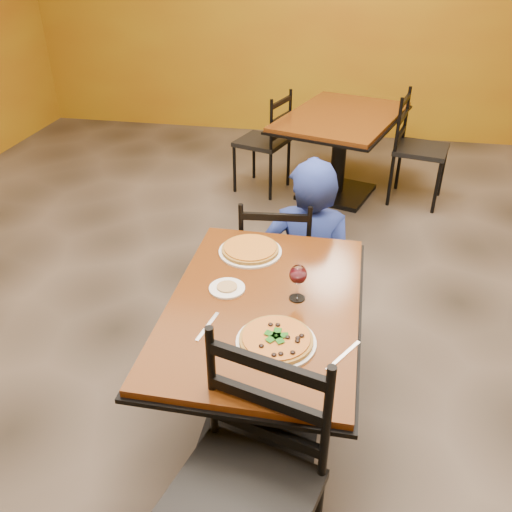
% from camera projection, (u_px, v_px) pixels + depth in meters
% --- Properties ---
extents(floor, '(7.00, 8.00, 0.01)m').
position_uv_depth(floor, '(278.00, 356.00, 3.08)').
color(floor, black).
rests_on(floor, ground).
extents(table_main, '(0.83, 1.23, 0.75)m').
position_uv_depth(table_main, '(264.00, 337.00, 2.37)').
color(table_main, '#5C2E0E').
rests_on(table_main, floor).
extents(table_second, '(1.24, 1.53, 0.75)m').
position_uv_depth(table_second, '(340.00, 136.00, 4.68)').
color(table_second, '#5C2E0E').
rests_on(table_second, floor).
extents(chair_main_near, '(0.56, 0.56, 1.02)m').
position_uv_depth(chair_main_near, '(239.00, 503.00, 1.73)').
color(chair_main_near, black).
rests_on(chair_main_near, floor).
extents(chair_main_far, '(0.44, 0.44, 0.89)m').
position_uv_depth(chair_main_far, '(276.00, 260.00, 3.14)').
color(chair_main_far, black).
rests_on(chair_main_far, floor).
extents(chair_second_left, '(0.52, 0.52, 0.91)m').
position_uv_depth(chair_second_left, '(262.00, 142.00, 4.84)').
color(chair_second_left, black).
rests_on(chair_second_left, floor).
extents(chair_second_right, '(0.52, 0.52, 0.95)m').
position_uv_depth(chair_second_right, '(421.00, 150.00, 4.61)').
color(chair_second_right, black).
rests_on(chair_second_right, floor).
extents(diner, '(0.56, 0.37, 1.07)m').
position_uv_depth(diner, '(309.00, 244.00, 3.11)').
color(diner, navy).
rests_on(diner, floor).
extents(plate_main, '(0.31, 0.31, 0.01)m').
position_uv_depth(plate_main, '(276.00, 342.00, 2.04)').
color(plate_main, white).
rests_on(plate_main, table_main).
extents(pizza_main, '(0.28, 0.28, 0.02)m').
position_uv_depth(pizza_main, '(276.00, 339.00, 2.03)').
color(pizza_main, maroon).
rests_on(pizza_main, plate_main).
extents(plate_far, '(0.31, 0.31, 0.01)m').
position_uv_depth(plate_far, '(250.00, 251.00, 2.61)').
color(plate_far, white).
rests_on(plate_far, table_main).
extents(pizza_far, '(0.28, 0.28, 0.02)m').
position_uv_depth(pizza_far, '(250.00, 249.00, 2.60)').
color(pizza_far, gold).
rests_on(pizza_far, plate_far).
extents(side_plate, '(0.16, 0.16, 0.01)m').
position_uv_depth(side_plate, '(227.00, 288.00, 2.34)').
color(side_plate, white).
rests_on(side_plate, table_main).
extents(dip, '(0.09, 0.09, 0.01)m').
position_uv_depth(dip, '(227.00, 287.00, 2.34)').
color(dip, '#A58350').
rests_on(dip, side_plate).
extents(wine_glass, '(0.08, 0.08, 0.18)m').
position_uv_depth(wine_glass, '(298.00, 281.00, 2.24)').
color(wine_glass, white).
rests_on(wine_glass, table_main).
extents(fork, '(0.05, 0.19, 0.00)m').
position_uv_depth(fork, '(208.00, 326.00, 2.12)').
color(fork, silver).
rests_on(fork, table_main).
extents(knife, '(0.12, 0.19, 0.00)m').
position_uv_depth(knife, '(343.00, 355.00, 1.98)').
color(knife, silver).
rests_on(knife, table_main).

